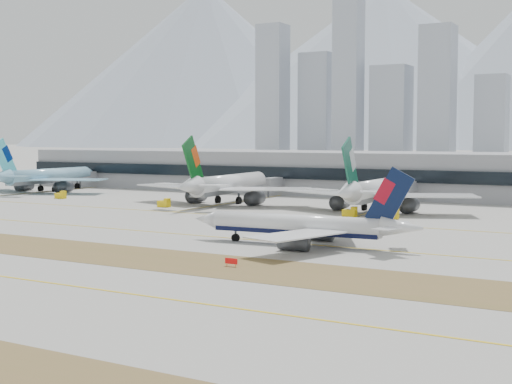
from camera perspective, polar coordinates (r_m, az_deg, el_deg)
The scene contains 12 objects.
ground at distance 156.47m, azimuth -6.31°, elevation -3.05°, with size 3000.00×3000.00×0.00m, color gray.
taxiing_airliner at distance 133.21m, azimuth 3.83°, elevation -2.73°, with size 45.51×39.43×15.28m.
widebody_korean at distance 276.84m, azimuth -16.48°, elevation 1.15°, with size 57.05×55.81×20.35m.
widebody_eva at distance 216.83m, azimuth -2.36°, elevation 0.52°, with size 58.80×57.70×21.02m.
widebody_cathay at distance 197.61m, azimuth 9.54°, elevation 0.07°, with size 58.00×56.63×20.67m.
terminal at distance 257.65m, azimuth 8.71°, elevation 1.52°, with size 280.00×43.10×15.00m.
hold_sign_right at distance 111.80m, azimuth -2.00°, elevation -5.55°, with size 2.20×0.15×1.35m.
gse_extra at distance 183.24m, azimuth 7.55°, elevation -1.64°, with size 3.55×2.00×2.60m.
gse_a at distance 243.94m, azimuth -15.34°, elevation -0.27°, with size 3.55×2.00×2.60m.
gse_b at distance 208.48m, azimuth -7.35°, elevation -0.91°, with size 3.55×2.00×2.60m.
gse_c at distance 179.51m, azimuth 10.82°, elevation -1.81°, with size 3.55×2.00×2.60m.
city_skyline at distance 612.86m, azimuth 10.57°, elevation 7.08°, with size 342.00×49.80×140.00m.
Camera 1 is at (90.44, -126.08, 20.17)m, focal length 50.00 mm.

